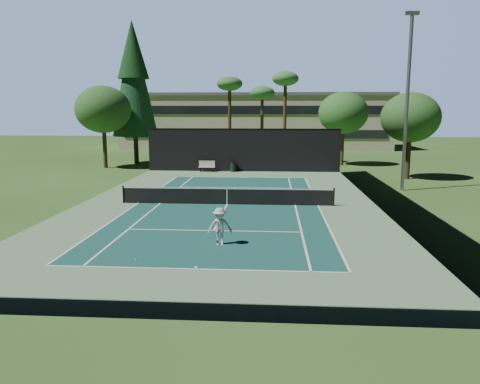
# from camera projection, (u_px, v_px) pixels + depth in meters

# --- Properties ---
(ground) EXTENTS (160.00, 160.00, 0.00)m
(ground) POSITION_uv_depth(u_px,v_px,m) (227.00, 205.00, 28.36)
(ground) COLOR #305A21
(ground) RESTS_ON ground
(apron_slab) EXTENTS (18.00, 32.00, 0.01)m
(apron_slab) POSITION_uv_depth(u_px,v_px,m) (227.00, 204.00, 28.36)
(apron_slab) COLOR #658C62
(apron_slab) RESTS_ON ground
(court_surface) EXTENTS (10.97, 23.77, 0.01)m
(court_surface) POSITION_uv_depth(u_px,v_px,m) (227.00, 204.00, 28.36)
(court_surface) COLOR #184E47
(court_surface) RESTS_ON ground
(court_lines) EXTENTS (11.07, 23.87, 0.01)m
(court_lines) POSITION_uv_depth(u_px,v_px,m) (227.00, 204.00, 28.36)
(court_lines) COLOR white
(court_lines) RESTS_ON ground
(tennis_net) EXTENTS (12.90, 0.10, 1.10)m
(tennis_net) POSITION_uv_depth(u_px,v_px,m) (227.00, 196.00, 28.27)
(tennis_net) COLOR black
(tennis_net) RESTS_ON ground
(fence) EXTENTS (18.04, 32.05, 4.03)m
(fence) POSITION_uv_depth(u_px,v_px,m) (227.00, 172.00, 28.08)
(fence) COLOR black
(fence) RESTS_ON ground
(player) EXTENTS (1.13, 0.78, 1.61)m
(player) POSITION_uv_depth(u_px,v_px,m) (220.00, 227.00, 19.61)
(player) COLOR silver
(player) RESTS_ON ground
(tennis_ball_a) EXTENTS (0.06, 0.06, 0.06)m
(tennis_ball_a) POSITION_uv_depth(u_px,v_px,m) (136.00, 260.00, 17.67)
(tennis_ball_a) COLOR yellow
(tennis_ball_a) RESTS_ON ground
(tennis_ball_b) EXTENTS (0.06, 0.06, 0.06)m
(tennis_ball_b) POSITION_uv_depth(u_px,v_px,m) (234.00, 198.00, 30.45)
(tennis_ball_b) COLOR gold
(tennis_ball_b) RESTS_ON ground
(tennis_ball_c) EXTENTS (0.07, 0.07, 0.07)m
(tennis_ball_c) POSITION_uv_depth(u_px,v_px,m) (263.00, 199.00, 30.06)
(tennis_ball_c) COLOR #E1F437
(tennis_ball_c) RESTS_ON ground
(tennis_ball_d) EXTENTS (0.07, 0.07, 0.07)m
(tennis_ball_d) POSITION_uv_depth(u_px,v_px,m) (164.00, 195.00, 31.51)
(tennis_ball_d) COLOR #C5E033
(tennis_ball_d) RESTS_ON ground
(park_bench) EXTENTS (1.50, 0.45, 1.02)m
(park_bench) POSITION_uv_depth(u_px,v_px,m) (207.00, 166.00, 43.79)
(park_bench) COLOR beige
(park_bench) RESTS_ON ground
(trash_bin) EXTENTS (0.56, 0.56, 0.95)m
(trash_bin) POSITION_uv_depth(u_px,v_px,m) (233.00, 167.00, 43.77)
(trash_bin) COLOR black
(trash_bin) RESTS_ON ground
(pine_tree) EXTENTS (4.80, 4.80, 15.00)m
(pine_tree) POSITION_uv_depth(u_px,v_px,m) (133.00, 73.00, 49.19)
(pine_tree) COLOR #47311E
(pine_tree) RESTS_ON ground
(palm_a) EXTENTS (2.80, 2.80, 9.32)m
(palm_a) POSITION_uv_depth(u_px,v_px,m) (230.00, 87.00, 50.70)
(palm_a) COLOR #402C1B
(palm_a) RESTS_ON ground
(palm_b) EXTENTS (2.80, 2.80, 8.42)m
(palm_b) POSITION_uv_depth(u_px,v_px,m) (262.00, 96.00, 52.57)
(palm_b) COLOR #4A331F
(palm_b) RESTS_ON ground
(palm_c) EXTENTS (2.80, 2.80, 9.77)m
(palm_c) POSITION_uv_depth(u_px,v_px,m) (285.00, 82.00, 49.24)
(palm_c) COLOR #4C3020
(palm_c) RESTS_ON ground
(decid_tree_a) EXTENTS (5.12, 5.12, 7.62)m
(decid_tree_a) POSITION_uv_depth(u_px,v_px,m) (343.00, 113.00, 48.39)
(decid_tree_a) COLOR #47341E
(decid_tree_a) RESTS_ON ground
(decid_tree_b) EXTENTS (4.80, 4.80, 7.14)m
(decid_tree_b) POSITION_uv_depth(u_px,v_px,m) (410.00, 118.00, 38.34)
(decid_tree_b) COLOR #422B1C
(decid_tree_b) RESTS_ON ground
(decid_tree_c) EXTENTS (5.44, 5.44, 8.09)m
(decid_tree_c) POSITION_uv_depth(u_px,v_px,m) (103.00, 110.00, 46.03)
(decid_tree_c) COLOR #48341F
(decid_tree_c) RESTS_ON ground
(campus_building) EXTENTS (40.50, 12.50, 8.30)m
(campus_building) POSITION_uv_depth(u_px,v_px,m) (255.00, 121.00, 72.85)
(campus_building) COLOR #B5AB8C
(campus_building) RESTS_ON ground
(light_pole) EXTENTS (0.90, 0.25, 12.22)m
(light_pole) POSITION_uv_depth(u_px,v_px,m) (407.00, 99.00, 32.35)
(light_pole) COLOR #919599
(light_pole) RESTS_ON ground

